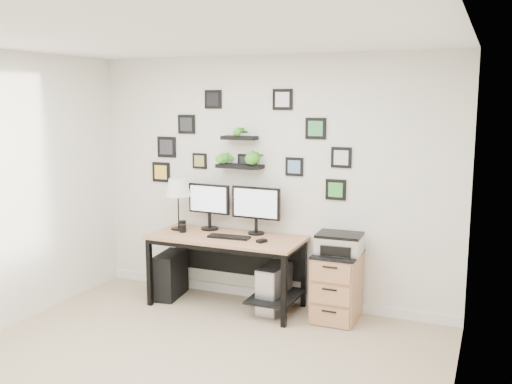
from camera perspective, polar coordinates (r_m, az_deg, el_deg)
The scene contains 14 objects.
room at distance 6.29m, azimuth 1.26°, elevation -10.23°, with size 4.00×4.00×4.00m.
desk at distance 5.95m, azimuth -2.53°, elevation -5.56°, with size 1.60×0.70×0.75m.
monitor_left at distance 6.16m, azimuth -4.72°, elevation -1.12°, with size 0.49×0.20×0.50m.
monitor_right at distance 5.93m, azimuth -0.01°, elevation -1.44°, with size 0.54×0.18×0.50m.
keyboard at distance 5.84m, azimuth -2.72°, elevation -4.51°, with size 0.43×0.14×0.02m, color black.
mouse at distance 5.65m, azimuth 0.57°, elevation -4.92°, with size 0.07×0.10×0.03m, color black.
table_lamp at distance 6.19m, azimuth -7.81°, elevation 0.32°, with size 0.27×0.27×0.56m.
mug at distance 6.12m, azimuth -7.34°, elevation -3.63°, with size 0.07×0.07×0.08m, color black.
pen_cup at distance 6.26m, azimuth -7.35°, elevation -3.28°, with size 0.08×0.08×0.10m, color black.
pc_tower_black at distance 6.39m, azimuth -8.53°, elevation -8.19°, with size 0.22×0.49×0.49m, color black.
pc_tower_grey at distance 5.90m, azimuth 1.82°, elevation -9.62°, with size 0.23×0.49×0.48m.
file_cabinet at distance 5.72m, azimuth 8.07°, elevation -9.32°, with size 0.43×0.53×0.67m.
printer at distance 5.60m, azimuth 8.33°, elevation -5.10°, with size 0.44×0.36×0.19m.
wall_decor at distance 6.02m, azimuth -1.42°, elevation 4.48°, with size 2.31×0.18×1.11m.
Camera 1 is at (2.20, -3.52, 2.15)m, focal length 40.00 mm.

